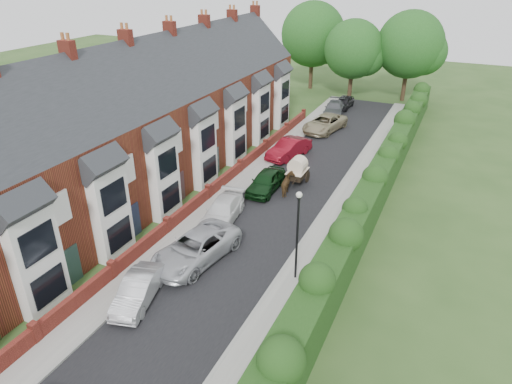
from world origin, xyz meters
TOP-DOWN VIEW (x-y plane):
  - ground at (0.00, 0.00)m, footprint 140.00×140.00m
  - road at (-0.50, 11.00)m, footprint 6.00×58.00m
  - pavement_hedge_side at (3.60, 11.00)m, footprint 2.20×58.00m
  - pavement_house_side at (-4.35, 11.00)m, footprint 1.70×58.00m
  - kerb_hedge_side at (2.55, 11.00)m, footprint 0.18×58.00m
  - kerb_house_side at (-3.55, 11.00)m, footprint 0.18×58.00m
  - hedge at (5.40, 11.00)m, footprint 2.10×58.00m
  - terrace_row at (-10.87, 9.98)m, footprint 9.05×40.50m
  - garden_wall_row at (-5.35, 10.00)m, footprint 0.35×40.35m
  - lamppost at (3.40, 4.00)m, footprint 0.32×0.32m
  - tree_far_left at (-2.65, 40.08)m, footprint 7.14×6.80m
  - tree_far_right at (3.39, 42.08)m, footprint 7.98×7.60m
  - tree_far_back at (-8.59, 43.08)m, footprint 8.40×8.00m
  - car_silver_a at (-2.98, -0.87)m, footprint 2.39×4.27m
  - car_silver_b at (-2.24, 3.28)m, footprint 3.56×6.13m
  - car_white at (-3.00, 7.79)m, footprint 2.66×4.96m
  - car_green at (-2.19, 12.87)m, footprint 1.84×4.43m
  - car_red at (-3.00, 19.59)m, footprint 2.81×5.02m
  - car_beige at (-2.24, 27.40)m, footprint 3.66×6.01m
  - car_grey at (-2.88, 33.00)m, footprint 2.66×5.07m
  - car_black at (-2.58, 35.89)m, footprint 1.72×4.05m
  - horse at (-0.54, 12.99)m, footprint 1.24×1.98m
  - horse_cart at (-0.54, 14.97)m, footprint 1.34×2.95m

SIDE VIEW (x-z plane):
  - ground at x=0.00m, z-range 0.00..0.00m
  - road at x=-0.50m, z-range 0.00..0.02m
  - pavement_hedge_side at x=3.60m, z-range 0.00..0.12m
  - pavement_house_side at x=-4.35m, z-range 0.00..0.12m
  - kerb_hedge_side at x=2.55m, z-range 0.00..0.13m
  - kerb_house_side at x=-3.55m, z-range 0.00..0.13m
  - garden_wall_row at x=-5.35m, z-range -0.09..1.01m
  - car_silver_a at x=-2.98m, z-range 0.00..1.33m
  - car_black at x=-2.58m, z-range 0.00..1.37m
  - car_white at x=-3.00m, z-range 0.00..1.37m
  - car_grey at x=-2.88m, z-range 0.00..1.40m
  - car_green at x=-2.19m, z-range 0.00..1.50m
  - horse at x=-0.54m, z-range 0.00..1.55m
  - car_beige at x=-2.24m, z-range 0.00..1.56m
  - car_red at x=-3.00m, z-range 0.00..1.57m
  - car_silver_b at x=-2.24m, z-range 0.00..1.61m
  - horse_cart at x=-0.54m, z-range 0.15..2.28m
  - hedge at x=5.40m, z-range 0.18..3.03m
  - lamppost at x=3.40m, z-range 0.72..5.88m
  - terrace_row at x=-10.87m, z-range -1.28..10.22m
  - tree_far_left at x=-2.65m, z-range 1.07..10.36m
  - tree_far_right at x=3.39m, z-range 1.16..11.47m
  - tree_far_back at x=-8.59m, z-range 1.21..12.03m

